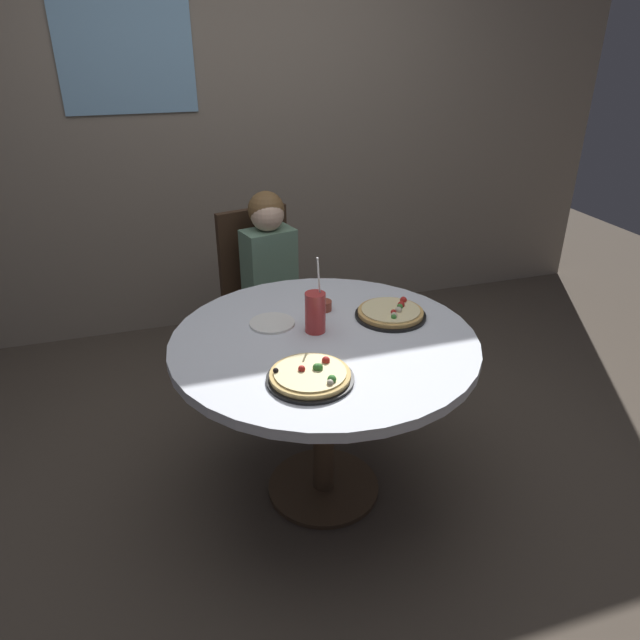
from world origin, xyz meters
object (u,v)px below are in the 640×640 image
object	(u,v)px
diner_child	(277,308)
plate_small	(272,323)
chair_wooden	(262,288)
soda_cup	(315,312)
pizza_veggie	(311,376)
pizza_cheese	(391,313)
dining_table	(324,361)
sauce_bowl	(323,305)

from	to	relation	value
diner_child	plate_small	xyz separation A→B (m)	(-0.18, -0.69, 0.27)
chair_wooden	soda_cup	xyz separation A→B (m)	(0.01, -0.97, 0.30)
pizza_veggie	soda_cup	xyz separation A→B (m)	(0.12, 0.33, 0.06)
chair_wooden	diner_child	bearing A→B (deg)	-77.62
diner_child	pizza_cheese	distance (m)	0.87
dining_table	diner_child	bearing A→B (deg)	88.81
diner_child	pizza_cheese	world-z (taller)	diner_child
diner_child	soda_cup	world-z (taller)	diner_child
dining_table	pizza_cheese	distance (m)	0.35
dining_table	chair_wooden	bearing A→B (deg)	91.18
pizza_cheese	dining_table	bearing A→B (deg)	-164.63
chair_wooden	soda_cup	bearing A→B (deg)	-89.67
sauce_bowl	chair_wooden	bearing A→B (deg)	96.64
plate_small	sauce_bowl	bearing A→B (deg)	15.43
dining_table	plate_small	size ratio (longest dim) A/B	6.51
chair_wooden	pizza_cheese	size ratio (longest dim) A/B	3.29
sauce_bowl	plate_small	distance (m)	0.24
dining_table	sauce_bowl	size ratio (longest dim) A/B	16.73
pizza_cheese	plate_small	bearing A→B (deg)	170.50
pizza_veggie	pizza_cheese	distance (m)	0.57
diner_child	plate_small	world-z (taller)	diner_child
pizza_veggie	plate_small	distance (m)	0.44
pizza_cheese	sauce_bowl	xyz separation A→B (m)	(-0.24, 0.14, 0.00)
diner_child	dining_table	bearing A→B (deg)	-91.19
soda_cup	diner_child	bearing A→B (deg)	87.59
dining_table	pizza_veggie	distance (m)	0.33
dining_table	pizza_cheese	xyz separation A→B (m)	(0.31, 0.09, 0.12)
pizza_veggie	soda_cup	distance (m)	0.36
chair_wooden	sauce_bowl	bearing A→B (deg)	-83.36
dining_table	plate_small	bearing A→B (deg)	134.44
pizza_veggie	sauce_bowl	xyz separation A→B (m)	(0.21, 0.50, 0.00)
chair_wooden	pizza_veggie	bearing A→B (deg)	-94.98
chair_wooden	plate_small	size ratio (longest dim) A/B	5.28
pizza_veggie	plate_small	size ratio (longest dim) A/B	1.64
diner_child	plate_small	size ratio (longest dim) A/B	6.01
plate_small	chair_wooden	bearing A→B (deg)	80.74
diner_child	pizza_veggie	world-z (taller)	diner_child
soda_cup	plate_small	size ratio (longest dim) A/B	1.71
diner_child	soda_cup	size ratio (longest dim) A/B	3.52
soda_cup	sauce_bowl	size ratio (longest dim) A/B	4.39
chair_wooden	pizza_cheese	world-z (taller)	chair_wooden
dining_table	soda_cup	xyz separation A→B (m)	(-0.02, 0.06, 0.18)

